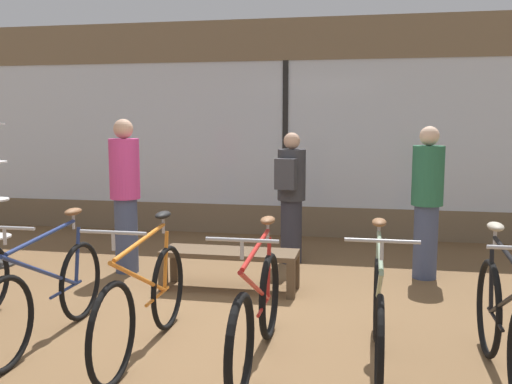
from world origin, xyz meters
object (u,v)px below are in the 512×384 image
customer_near_rack (291,194)px  bicycle_right (378,314)px  bicycle_left (48,294)px  customer_mid_floor (125,192)px  bicycle_far_right (504,327)px  display_bench (230,257)px  bicycle_center_left (144,302)px  bicycle_center_right (257,313)px  customer_by_window (427,199)px

customer_near_rack → bicycle_right: bearing=-70.4°
bicycle_left → customer_mid_floor: 2.15m
bicycle_far_right → display_bench: (-2.27, 1.73, -0.06)m
bicycle_center_left → bicycle_far_right: bearing=-1.3°
bicycle_left → bicycle_center_right: (1.70, -0.10, -0.01)m
customer_near_rack → display_bench: bearing=-111.0°
bicycle_center_right → bicycle_far_right: bearing=-0.5°
bicycle_left → display_bench: 1.95m
bicycle_center_right → customer_mid_floor: 2.96m
bicycle_left → bicycle_far_right: size_ratio=1.01×
customer_mid_floor → bicycle_left: bearing=-83.1°
customer_mid_floor → customer_near_rack: bearing=23.5°
bicycle_right → display_bench: (-1.47, 1.58, -0.05)m
customer_near_rack → customer_by_window: 1.60m
display_bench → customer_mid_floor: (-1.33, 0.44, 0.59)m
bicycle_left → customer_near_rack: (1.55, 2.84, 0.47)m
bicycle_center_right → bicycle_center_left: bearing=177.1°
bicycle_center_left → customer_near_rack: 3.02m
customer_by_window → bicycle_center_right: bearing=-118.7°
display_bench → customer_mid_floor: 1.51m
customer_near_rack → bicycle_far_right: bearing=-58.6°
display_bench → customer_near_rack: bearing=69.0°
bicycle_far_right → bicycle_center_left: bearing=178.7°
bicycle_left → bicycle_far_right: bicycle_far_right is taller
customer_by_window → customer_mid_floor: bearing=-173.3°
bicycle_left → customer_by_window: 3.98m
bicycle_center_left → bicycle_left: bearing=176.2°
bicycle_left → bicycle_right: 2.54m
display_bench → customer_mid_floor: customer_mid_floor is taller
bicycle_far_right → customer_by_window: (-0.26, 2.57, 0.48)m
bicycle_left → bicycle_far_right: (3.35, -0.11, 0.01)m
display_bench → bicycle_center_left: bearing=-98.5°
customer_near_rack → customer_by_window: (1.55, -0.39, 0.03)m
bicycle_center_left → customer_near_rack: bearing=76.1°
bicycle_center_left → customer_near_rack: customer_near_rack is taller
customer_mid_floor → bicycle_far_right: bearing=-31.1°
bicycle_left → display_bench: bicycle_left is taller
bicycle_far_right → customer_by_window: bearing=95.7°
bicycle_center_left → customer_by_window: customer_by_window is taller
bicycle_left → bicycle_right: size_ratio=1.05×
bicycle_center_right → customer_mid_floor: bearing=132.0°
bicycle_center_left → bicycle_right: bicycle_center_left is taller
bicycle_far_right → customer_near_rack: customer_near_rack is taller
customer_by_window → customer_mid_floor: size_ratio=0.96×
bicycle_left → bicycle_far_right: bearing=-1.9°
bicycle_center_right → bicycle_far_right: size_ratio=1.01×
bicycle_center_left → customer_by_window: bearing=47.9°
bicycle_center_right → customer_mid_floor: customer_mid_floor is taller
display_bench → bicycle_right: bearing=-47.1°
bicycle_far_right → customer_by_window: size_ratio=1.04×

